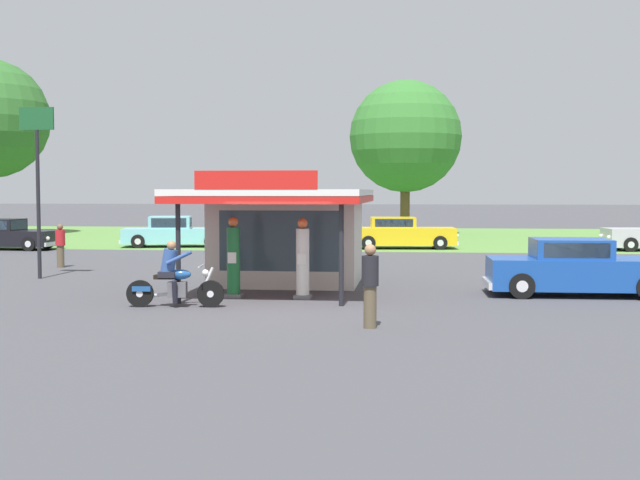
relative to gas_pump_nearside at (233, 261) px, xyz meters
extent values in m
plane|color=#424247|center=(1.43, -1.76, -0.96)|extent=(300.00, 300.00, 0.00)
cube|color=#56843D|center=(1.43, 28.24, -0.95)|extent=(120.00, 24.00, 0.01)
cube|color=beige|center=(0.90, 3.45, 0.36)|extent=(4.19, 3.46, 2.63)
cube|color=#384C56|center=(0.90, 1.74, 0.41)|extent=(3.35, 0.05, 1.68)
cube|color=silver|center=(0.90, 1.90, 1.75)|extent=(4.89, 7.06, 0.16)
cube|color=red|center=(0.90, 1.90, 1.57)|extent=(4.89, 7.06, 0.18)
cube|color=red|center=(0.90, -1.61, 2.05)|extent=(2.93, 0.08, 0.44)
cylinder|color=black|center=(2.89, -1.24, 0.36)|extent=(0.12, 0.12, 2.63)
cylinder|color=black|center=(-1.10, -1.24, 0.36)|extent=(0.12, 0.12, 2.63)
cube|color=slate|center=(0.00, 0.00, -0.91)|extent=(0.44, 0.44, 0.10)
cylinder|color=#1E6B33|center=(0.00, 0.00, 0.00)|extent=(0.34, 0.34, 1.72)
cube|color=white|center=(0.00, -0.18, 0.09)|extent=(0.22, 0.02, 0.28)
sphere|color=orange|center=(0.00, 0.00, 1.00)|extent=(0.26, 0.26, 0.26)
cube|color=slate|center=(1.80, 0.00, -0.91)|extent=(0.44, 0.44, 0.10)
cylinder|color=silver|center=(1.80, 0.00, -0.01)|extent=(0.34, 0.34, 1.69)
cube|color=white|center=(1.80, -0.18, 0.07)|extent=(0.22, 0.02, 0.28)
sphere|color=orange|center=(1.80, 0.00, 0.97)|extent=(0.26, 0.26, 0.26)
cylinder|color=black|center=(-0.16, -1.79, -0.64)|extent=(0.65, 0.15, 0.64)
cylinder|color=silver|center=(-0.16, -1.79, -0.64)|extent=(0.17, 0.13, 0.16)
cylinder|color=black|center=(-1.84, -1.93, -0.64)|extent=(0.65, 0.15, 0.64)
cylinder|color=silver|center=(-1.84, -1.93, -0.64)|extent=(0.17, 0.13, 0.16)
ellipsoid|color=#1E4C8C|center=(-0.90, -1.85, -0.18)|extent=(0.58, 0.29, 0.24)
cube|color=#59595E|center=(-0.95, -1.86, -0.54)|extent=(0.46, 0.28, 0.36)
cube|color=black|center=(-1.25, -1.88, -0.24)|extent=(0.50, 0.30, 0.10)
cylinder|color=silver|center=(-0.26, -1.80, -0.36)|extent=(0.37, 0.10, 0.71)
cylinder|color=silver|center=(-0.38, -1.81, 0.02)|extent=(0.09, 0.70, 0.04)
sphere|color=silver|center=(-0.28, -1.80, -0.14)|extent=(0.16, 0.16, 0.16)
cube|color=#1E4C8C|center=(-1.79, -1.93, -0.52)|extent=(0.45, 0.22, 0.12)
cylinder|color=silver|center=(-1.36, -1.75, -0.68)|extent=(0.71, 0.14, 0.18)
cube|color=black|center=(-1.18, -1.88, -0.18)|extent=(0.43, 0.37, 0.14)
cylinder|color=black|center=(-0.99, -1.70, -0.58)|extent=(0.14, 0.24, 0.56)
cylinder|color=black|center=(-0.96, -2.02, -0.58)|extent=(0.14, 0.24, 0.56)
cylinder|color=#2D4C8C|center=(-1.14, -1.87, 0.14)|extent=(0.44, 0.35, 0.60)
sphere|color=#9E704C|center=(-1.08, -1.87, 0.51)|extent=(0.22, 0.22, 0.22)
cylinder|color=#2D4C8C|center=(-0.91, -1.65, 0.22)|extent=(0.54, 0.13, 0.31)
cylinder|color=#2D4C8C|center=(-0.88, -2.05, 0.22)|extent=(0.54, 0.13, 0.31)
cube|color=#19479E|center=(8.91, 1.45, -0.38)|extent=(4.65, 1.89, 0.80)
cube|color=#19479E|center=(8.71, 1.44, 0.28)|extent=(1.97, 1.63, 0.51)
cube|color=#283847|center=(9.66, 1.46, 0.28)|extent=(0.06, 1.42, 0.41)
cube|color=#283847|center=(8.70, 2.23, 0.28)|extent=(1.65, 0.06, 0.39)
cube|color=#283847|center=(8.72, 0.66, 0.28)|extent=(1.65, 0.06, 0.39)
cube|color=silver|center=(6.57, 1.41, -0.66)|extent=(0.15, 1.73, 0.18)
cylinder|color=black|center=(10.47, 2.32, -0.63)|extent=(0.66, 0.21, 0.66)
cylinder|color=silver|center=(10.47, 2.32, -0.63)|extent=(0.30, 0.22, 0.30)
cylinder|color=black|center=(7.33, 2.27, -0.63)|extent=(0.66, 0.21, 0.66)
cylinder|color=silver|center=(7.33, 2.27, -0.63)|extent=(0.30, 0.22, 0.30)
cylinder|color=black|center=(7.35, 0.57, -0.63)|extent=(0.66, 0.21, 0.66)
cylinder|color=silver|center=(7.35, 0.57, -0.63)|extent=(0.30, 0.22, 0.30)
cube|color=gold|center=(4.14, 18.57, -0.37)|extent=(5.08, 2.29, 0.82)
cube|color=gold|center=(3.66, 18.52, 0.29)|extent=(2.24, 1.80, 0.50)
cube|color=#283847|center=(4.68, 18.62, 0.29)|extent=(0.18, 1.42, 0.40)
cube|color=#283847|center=(3.59, 19.31, 0.29)|extent=(1.77, 0.20, 0.38)
cube|color=#283847|center=(3.74, 17.74, 0.29)|extent=(1.77, 0.20, 0.38)
cube|color=silver|center=(6.62, 18.81, -0.66)|extent=(0.29, 1.74, 0.18)
cube|color=silver|center=(1.66, 18.33, -0.66)|extent=(0.29, 1.74, 0.18)
sphere|color=white|center=(6.57, 19.39, -0.33)|extent=(0.18, 0.18, 0.18)
sphere|color=white|center=(6.69, 18.23, -0.33)|extent=(0.18, 0.18, 0.18)
cylinder|color=black|center=(5.72, 19.58, -0.63)|extent=(0.68, 0.26, 0.66)
cylinder|color=silver|center=(5.72, 19.58, -0.63)|extent=(0.32, 0.25, 0.30)
cylinder|color=black|center=(5.89, 17.88, -0.63)|extent=(0.68, 0.26, 0.66)
cylinder|color=silver|center=(5.89, 17.88, -0.63)|extent=(0.32, 0.25, 0.30)
cylinder|color=black|center=(2.39, 19.26, -0.63)|extent=(0.68, 0.26, 0.66)
cylinder|color=silver|center=(2.39, 19.26, -0.63)|extent=(0.32, 0.25, 0.30)
cylinder|color=black|center=(2.56, 17.56, -0.63)|extent=(0.68, 0.26, 0.66)
cylinder|color=silver|center=(2.56, 17.56, -0.63)|extent=(0.32, 0.25, 0.30)
cube|color=black|center=(-14.39, 15.90, -0.42)|extent=(4.85, 2.08, 0.72)
cube|color=black|center=(-14.71, 15.92, 0.21)|extent=(2.02, 1.68, 0.54)
cube|color=#283847|center=(-13.77, 15.86, 0.21)|extent=(0.13, 1.38, 0.43)
cube|color=#283847|center=(-14.66, 16.68, 0.21)|extent=(1.63, 0.14, 0.41)
cube|color=silver|center=(-12.00, 15.74, -0.66)|extent=(0.23, 1.68, 0.18)
sphere|color=white|center=(-11.95, 16.30, -0.38)|extent=(0.18, 0.18, 0.18)
sphere|color=white|center=(-12.03, 15.18, -0.38)|extent=(0.18, 0.18, 0.18)
cylinder|color=black|center=(-12.73, 16.62, -0.63)|extent=(0.67, 0.24, 0.66)
cylinder|color=silver|center=(-12.73, 16.62, -0.63)|extent=(0.31, 0.24, 0.30)
cylinder|color=black|center=(-12.84, 14.97, -0.63)|extent=(0.67, 0.24, 0.66)
cylinder|color=silver|center=(-12.84, 14.97, -0.63)|extent=(0.31, 0.24, 0.30)
cube|color=silver|center=(13.46, 18.37, -0.66)|extent=(0.23, 1.81, 0.18)
sphere|color=white|center=(13.48, 17.76, -0.31)|extent=(0.18, 0.18, 0.18)
sphere|color=white|center=(13.41, 18.98, -0.31)|extent=(0.18, 0.18, 0.18)
cylinder|color=black|center=(14.39, 17.53, -0.63)|extent=(0.67, 0.24, 0.66)
cylinder|color=silver|center=(14.39, 17.53, -0.63)|extent=(0.31, 0.24, 0.30)
cylinder|color=black|center=(14.28, 19.31, -0.63)|extent=(0.67, 0.24, 0.66)
cylinder|color=silver|center=(14.28, 19.31, -0.63)|extent=(0.31, 0.24, 0.30)
cube|color=#7AC6D1|center=(-6.96, 18.52, -0.41)|extent=(5.37, 2.76, 0.73)
cube|color=#7AC6D1|center=(-7.24, 18.47, 0.25)|extent=(2.25, 1.94, 0.60)
cube|color=#283847|center=(-6.28, 18.65, 0.25)|extent=(0.31, 1.39, 0.48)
cube|color=#283847|center=(-7.39, 19.23, 0.25)|extent=(1.65, 0.35, 0.45)
cube|color=#283847|center=(-7.08, 17.70, 0.25)|extent=(1.65, 0.35, 0.45)
cube|color=silver|center=(-4.42, 19.02, -0.66)|extent=(0.45, 1.71, 0.18)
cube|color=silver|center=(-9.51, 18.02, -0.66)|extent=(0.45, 1.71, 0.18)
sphere|color=white|center=(-4.52, 19.59, -0.37)|extent=(0.18, 0.18, 0.18)
sphere|color=white|center=(-4.30, 18.45, -0.37)|extent=(0.18, 0.18, 0.18)
cylinder|color=black|center=(-5.42, 19.68, -0.63)|extent=(0.69, 0.32, 0.66)
cylinder|color=silver|center=(-5.42, 19.68, -0.63)|extent=(0.33, 0.27, 0.30)
cylinder|color=black|center=(-5.09, 18.03, -0.63)|extent=(0.69, 0.32, 0.66)
cylinder|color=silver|center=(-5.09, 18.03, -0.63)|extent=(0.33, 0.27, 0.30)
cylinder|color=black|center=(-8.84, 19.01, -0.63)|extent=(0.69, 0.32, 0.66)
cylinder|color=silver|center=(-8.84, 19.01, -0.63)|extent=(0.33, 0.27, 0.30)
cylinder|color=black|center=(-8.51, 17.36, -0.63)|extent=(0.69, 0.32, 0.66)
cylinder|color=silver|center=(-8.51, 17.36, -0.63)|extent=(0.33, 0.27, 0.30)
cylinder|color=brown|center=(3.74, -4.31, -0.53)|extent=(0.26, 0.26, 0.85)
cylinder|color=black|center=(3.74, -4.31, 0.20)|extent=(0.34, 0.34, 0.60)
sphere|color=#9E704C|center=(3.74, -4.31, 0.62)|extent=(0.23, 0.23, 0.23)
cylinder|color=brown|center=(-7.99, 7.46, -0.56)|extent=(0.26, 0.26, 0.79)
cylinder|color=#B21E23|center=(-7.99, 7.46, 0.11)|extent=(0.34, 0.34, 0.56)
sphere|color=brown|center=(-7.99, 7.46, 0.50)|extent=(0.21, 0.21, 0.21)
cylinder|color=brown|center=(4.14, 30.71, 0.81)|extent=(0.59, 0.59, 3.53)
sphere|color=#33702D|center=(4.14, 30.71, 5.18)|extent=(6.95, 6.95, 6.95)
sphere|color=#33702D|center=(3.95, 30.47, 4.49)|extent=(4.14, 4.14, 4.14)
cylinder|color=black|center=(-7.05, 3.83, 1.36)|extent=(0.12, 0.12, 4.65)
cube|color=#195128|center=(-7.05, 3.83, 4.04)|extent=(1.10, 0.08, 0.70)
camera|label=1|loc=(4.55, -20.56, 1.79)|focal=45.88mm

